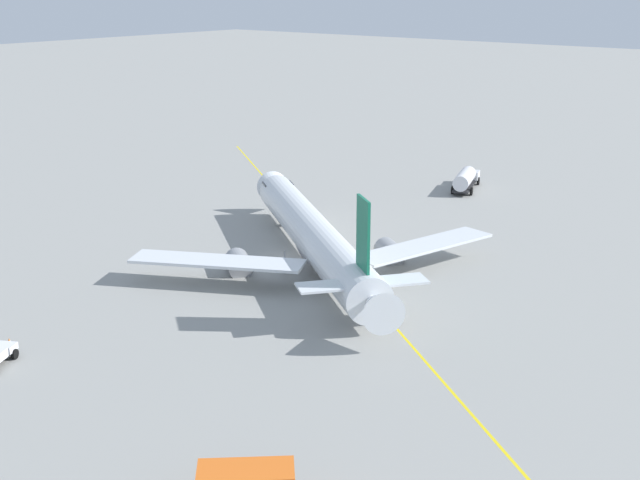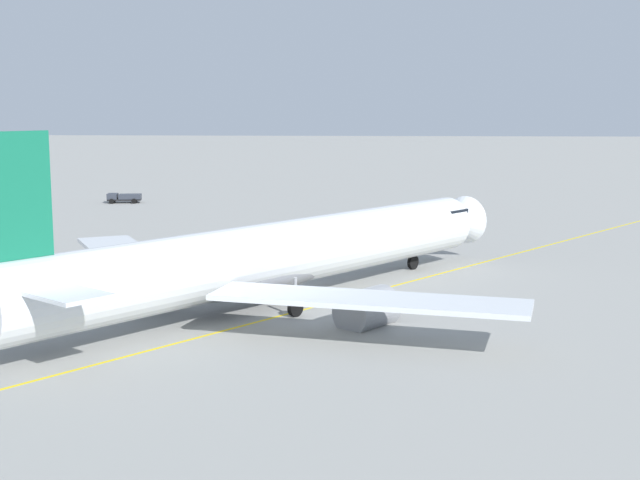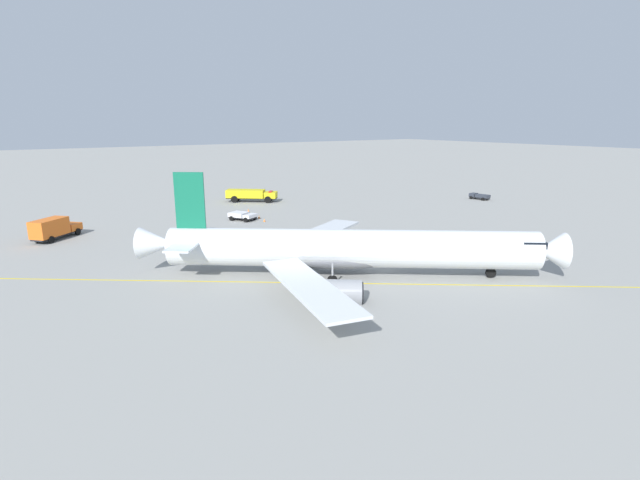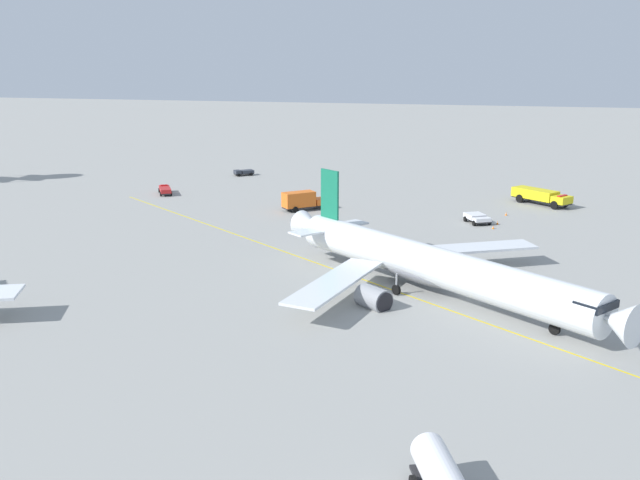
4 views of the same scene
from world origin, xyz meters
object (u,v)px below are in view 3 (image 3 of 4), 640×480
at_px(safety_cone_mid, 259,217).
at_px(safety_cone_far, 248,210).
at_px(airliner_main, 346,250).
at_px(pushback_tug_truck, 242,215).
at_px(catering_truck_truck, 53,228).
at_px(safety_cone_near, 264,220).
at_px(fire_tender_truck, 251,194).
at_px(baggage_truck_truck, 479,196).

height_order(safety_cone_mid, safety_cone_far, same).
height_order(airliner_main, pushback_tug_truck, airliner_main).
relative_size(catering_truck_truck, safety_cone_near, 13.32).
relative_size(airliner_main, pushback_tug_truck, 7.62).
relative_size(fire_tender_truck, safety_cone_mid, 18.17).
distance_m(airliner_main, safety_cone_mid, 34.79).
distance_m(catering_truck_truck, safety_cone_far, 32.79).
height_order(catering_truck_truck, fire_tender_truck, catering_truck_truck).
distance_m(catering_truck_truck, pushback_tug_truck, 28.27).
bearing_deg(baggage_truck_truck, safety_cone_near, 76.36).
distance_m(catering_truck_truck, safety_cone_mid, 31.36).
height_order(fire_tender_truck, pushback_tug_truck, fire_tender_truck).
bearing_deg(airliner_main, safety_cone_far, 115.72).
xyz_separation_m(catering_truck_truck, baggage_truck_truck, (-80.10, 10.82, -0.94)).
bearing_deg(safety_cone_mid, airliner_main, 78.41).
height_order(catering_truck_truck, safety_cone_mid, catering_truck_truck).
xyz_separation_m(catering_truck_truck, safety_cone_far, (-32.50, -4.13, -1.38)).
xyz_separation_m(baggage_truck_truck, safety_cone_far, (47.61, -14.95, -0.44)).
relative_size(pushback_tug_truck, safety_cone_far, 9.21).
height_order(baggage_truck_truck, safety_cone_far, baggage_truck_truck).
bearing_deg(baggage_truck_truck, safety_cone_far, 64.87).
relative_size(airliner_main, catering_truck_truck, 5.27).
xyz_separation_m(pushback_tug_truck, safety_cone_far, (-4.34, -6.48, -0.53)).
distance_m(safety_cone_mid, safety_cone_far, 6.84).
height_order(catering_truck_truck, baggage_truck_truck, catering_truck_truck).
relative_size(airliner_main, safety_cone_mid, 70.22).
height_order(fire_tender_truck, safety_cone_near, fire_tender_truck).
distance_m(airliner_main, baggage_truck_truck, 61.55).
relative_size(catering_truck_truck, baggage_truck_truck, 1.67).
bearing_deg(airliner_main, catering_truck_truck, 160.72).
bearing_deg(baggage_truck_truck, catering_truck_truck, 74.62).
height_order(catering_truck_truck, safety_cone_near, catering_truck_truck).
height_order(catering_truck_truck, safety_cone_far, catering_truck_truck).
xyz_separation_m(baggage_truck_truck, fire_tender_truck, (42.01, -25.18, 0.82)).
bearing_deg(pushback_tug_truck, safety_cone_near, 7.84).
bearing_deg(safety_cone_near, safety_cone_far, -100.78).
bearing_deg(pushback_tug_truck, catering_truck_truck, -123.62).
distance_m(baggage_truck_truck, safety_cone_far, 49.90).
bearing_deg(safety_cone_near, pushback_tug_truck, -53.31).
xyz_separation_m(pushback_tug_truck, safety_cone_mid, (-3.06, 0.24, -0.53)).
height_order(baggage_truck_truck, safety_cone_near, baggage_truck_truck).
bearing_deg(fire_tender_truck, safety_cone_mid, -73.25).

